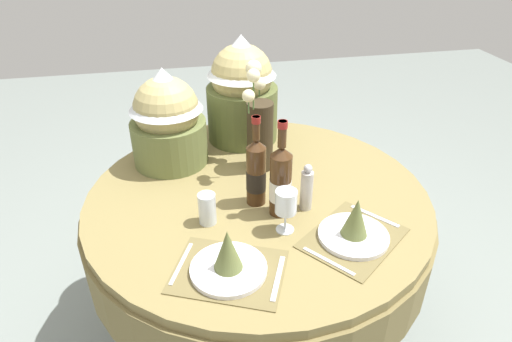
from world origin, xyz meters
TOP-DOWN VIEW (x-y plane):
  - ground at (0.00, 0.00)m, footprint 8.00×8.00m
  - dining_table at (0.00, 0.00)m, footprint 1.37×1.37m
  - place_setting_left at (-0.18, -0.41)m, footprint 0.42×0.37m
  - place_setting_right at (0.26, -0.34)m, footprint 0.43×0.41m
  - flower_vase at (0.05, 0.20)m, footprint 0.14×0.24m
  - wine_bottle_left at (-0.02, -0.06)m, footprint 0.07×0.07m
  - wine_bottle_centre at (0.05, -0.14)m, footprint 0.08×0.08m
  - wine_glass_right at (0.05, -0.25)m, footprint 0.07×0.07m
  - tumbler_near_left at (-0.21, -0.15)m, footprint 0.06×0.06m
  - pepper_mill at (0.15, -0.13)m, footprint 0.05×0.05m
  - gift_tub_back_left at (-0.32, 0.32)m, footprint 0.32×0.32m
  - gift_tub_back_centre at (0.03, 0.49)m, footprint 0.33×0.33m

SIDE VIEW (x-z plane):
  - ground at x=0.00m, z-range 0.00..0.00m
  - dining_table at x=0.00m, z-range 0.23..1.00m
  - place_setting_left at x=-0.18m, z-range 0.74..0.90m
  - place_setting_right at x=0.26m, z-range 0.74..0.90m
  - tumbler_near_left at x=-0.21m, z-range 0.77..0.89m
  - pepper_mill at x=0.15m, z-range 0.76..0.95m
  - wine_glass_right at x=0.05m, z-range 0.81..0.97m
  - wine_bottle_left at x=-0.02m, z-range 0.73..1.08m
  - wine_bottle_centre at x=0.05m, z-range 0.73..1.10m
  - flower_vase at x=0.05m, z-range 0.73..1.19m
  - gift_tub_back_left at x=-0.32m, z-range 0.78..1.20m
  - gift_tub_back_centre at x=0.03m, z-range 0.79..1.28m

